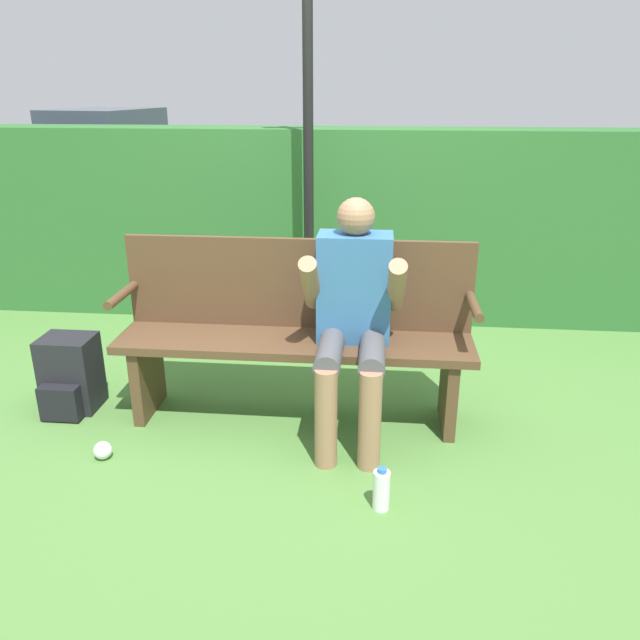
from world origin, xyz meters
TOP-DOWN VIEW (x-y plane):
  - ground_plane at (0.00, 0.00)m, footprint 40.00×40.00m
  - hedge_back at (0.00, 1.77)m, footprint 12.00×0.46m
  - park_bench at (0.00, 0.07)m, footprint 1.92×0.42m
  - person_seated at (0.32, -0.08)m, footprint 0.52×0.65m
  - backpack at (-1.29, -0.01)m, footprint 0.29×0.32m
  - water_bottle at (0.48, -0.76)m, footprint 0.07×0.07m
  - signpost at (-0.06, 1.28)m, footprint 0.32×0.09m
  - parked_car at (-5.03, 9.28)m, footprint 2.54×4.72m
  - litter_crumple at (-0.90, -0.50)m, footprint 0.09×0.09m

SIDE VIEW (x-z plane):
  - ground_plane at x=0.00m, z-range 0.00..0.00m
  - litter_crumple at x=-0.90m, z-range 0.00..0.09m
  - water_bottle at x=0.48m, z-range -0.01..0.20m
  - backpack at x=-1.29m, z-range -0.01..0.42m
  - park_bench at x=0.00m, z-range 0.02..1.01m
  - parked_car at x=-5.03m, z-range -0.03..1.29m
  - person_seated at x=0.32m, z-range 0.07..1.30m
  - hedge_back at x=0.00m, z-range 0.00..1.46m
  - signpost at x=-0.06m, z-range 0.14..2.81m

